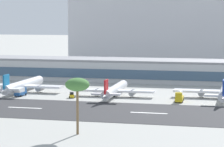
# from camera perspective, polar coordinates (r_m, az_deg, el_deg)

# --- Properties ---
(ground_plane) EXTENTS (1400.00, 1400.00, 0.00)m
(ground_plane) POSITION_cam_1_polar(r_m,az_deg,el_deg) (183.96, 3.37, -3.85)
(ground_plane) COLOR #9E9E99
(runway_strip) EXTENTS (800.00, 37.75, 0.08)m
(runway_strip) POSITION_cam_1_polar(r_m,az_deg,el_deg) (181.55, 3.22, -3.96)
(runway_strip) COLOR #2D2D30
(runway_strip) RESTS_ON ground_plane
(runway_centreline_dash_3) EXTENTS (12.00, 1.20, 0.01)m
(runway_centreline_dash_3) POSITION_cam_1_polar(r_m,az_deg,el_deg) (193.17, -8.72, -3.42)
(runway_centreline_dash_3) COLOR white
(runway_centreline_dash_3) RESTS_ON runway_strip
(runway_centreline_dash_4) EXTENTS (12.00, 1.20, 0.01)m
(runway_centreline_dash_4) POSITION_cam_1_polar(r_m,az_deg,el_deg) (181.27, 3.70, -3.97)
(runway_centreline_dash_4) COLOR white
(runway_centreline_dash_4) RESTS_ON runway_strip
(terminal_building) EXTENTS (177.23, 22.91, 10.41)m
(terminal_building) POSITION_cam_1_polar(r_m,az_deg,el_deg) (268.73, 3.34, 0.32)
(terminal_building) COLOR #B7BABC
(terminal_building) RESTS_ON ground_plane
(distant_hotel_block) EXTENTS (149.54, 31.61, 42.40)m
(distant_hotel_block) POSITION_cam_1_polar(r_m,az_deg,el_deg) (356.28, 7.90, 4.19)
(distant_hotel_block) COLOR #BCBCC1
(distant_hotel_block) RESTS_ON ground_plane
(airliner_blue_tail_gate_0) EXTENTS (33.39, 41.92, 8.75)m
(airliner_blue_tail_gate_0) POSITION_cam_1_polar(r_m,az_deg,el_deg) (232.58, -9.04, -1.19)
(airliner_blue_tail_gate_0) COLOR silver
(airliner_blue_tail_gate_0) RESTS_ON ground_plane
(airliner_red_tail_gate_1) EXTENTS (31.04, 39.32, 8.20)m
(airliner_red_tail_gate_1) POSITION_cam_1_polar(r_m,az_deg,el_deg) (216.61, 0.23, -1.68)
(airliner_red_tail_gate_1) COLOR white
(airliner_red_tail_gate_1) RESTS_ON ground_plane
(service_fuel_truck_0) EXTENTS (3.23, 8.62, 3.95)m
(service_fuel_truck_0) POSITION_cam_1_polar(r_m,az_deg,el_deg) (206.31, 6.78, -2.26)
(service_fuel_truck_0) COLOR gold
(service_fuel_truck_0) RESTS_ON ground_plane
(service_box_truck_1) EXTENTS (3.11, 6.19, 3.25)m
(service_box_truck_1) POSITION_cam_1_polar(r_m,az_deg,el_deg) (221.79, -9.17, -1.79)
(service_box_truck_1) COLOR #23569E
(service_box_truck_1) RESTS_ON ground_plane
(service_baggage_tug_2) EXTENTS (2.84, 3.57, 2.20)m
(service_baggage_tug_2) POSITION_cam_1_polar(r_m,az_deg,el_deg) (214.91, -4.06, -2.18)
(service_baggage_tug_2) COLOR gold
(service_baggage_tug_2) RESTS_ON ground_plane
(palm_tree_1) EXTENTS (6.32, 6.32, 14.84)m
(palm_tree_1) POSITION_cam_1_polar(r_m,az_deg,el_deg) (147.27, -3.50, -1.21)
(palm_tree_1) COLOR brown
(palm_tree_1) RESTS_ON ground_plane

